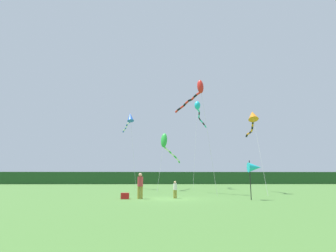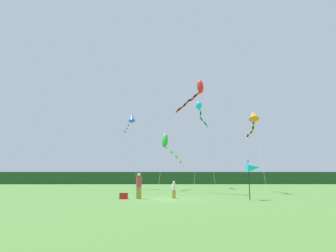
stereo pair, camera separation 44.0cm
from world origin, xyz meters
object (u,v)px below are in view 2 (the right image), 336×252
at_px(person_adult, 139,184).
at_px(kite_orange, 253,117).
at_px(person_child, 174,189).
at_px(kite_red, 197,91).
at_px(cooler_box, 124,196).
at_px(kite_cyan, 200,108).
at_px(kite_blue, 131,119).
at_px(banner_flag_pole, 253,168).
at_px(kite_green, 167,144).

xyz_separation_m(person_adult, kite_orange, (10.80, 6.74, 6.47)).
relative_size(person_child, kite_red, 0.12).
relative_size(cooler_box, kite_red, 0.05).
height_order(kite_cyan, kite_red, kite_cyan).
distance_m(kite_cyan, kite_red, 13.02).
height_order(cooler_box, kite_cyan, kite_cyan).
xyz_separation_m(person_child, kite_cyan, (4.23, 17.54, 10.56)).
height_order(person_child, kite_blue, kite_blue).
height_order(person_child, kite_red, kite_red).
bearing_deg(banner_flag_pole, kite_green, 112.99).
relative_size(person_adult, kite_orange, 0.22).
distance_m(banner_flag_pole, kite_blue, 21.64).
bearing_deg(kite_cyan, person_adult, -110.66).
distance_m(kite_orange, kite_red, 6.46).
bearing_deg(cooler_box, kite_green, 76.33).
bearing_deg(person_adult, person_child, 10.58).
distance_m(kite_orange, kite_green, 10.86).
xyz_separation_m(cooler_box, kite_red, (6.03, 5.32, 9.56)).
distance_m(person_child, kite_green, 13.38).
bearing_deg(kite_red, person_adult, -133.53).
xyz_separation_m(person_child, banner_flag_pole, (5.52, -1.64, 1.50)).
bearing_deg(kite_cyan, kite_blue, -168.94).
relative_size(person_adult, cooler_box, 3.20).
relative_size(kite_green, kite_blue, 0.79).
bearing_deg(kite_cyan, kite_orange, -70.44).
bearing_deg(person_child, kite_red, 63.25).
height_order(kite_red, kite_blue, kite_red).
bearing_deg(kite_blue, person_child, -71.26).
xyz_separation_m(person_adult, kite_green, (2.10, 12.95, 4.52)).
distance_m(person_adult, kite_orange, 14.28).
bearing_deg(banner_flag_pole, kite_orange, 71.05).
distance_m(person_child, kite_cyan, 20.90).
distance_m(kite_green, kite_blue, 6.95).
distance_m(cooler_box, kite_blue, 18.71).
height_order(cooler_box, kite_green, kite_green).
xyz_separation_m(person_adult, person_child, (2.57, 0.48, -0.32)).
bearing_deg(kite_orange, person_adult, -148.03).
xyz_separation_m(cooler_box, kite_blue, (-1.68, 16.25, 9.13)).
xyz_separation_m(banner_flag_pole, kite_cyan, (-1.29, 19.18, 9.06)).
xyz_separation_m(kite_orange, kite_blue, (-13.55, 9.41, 1.85)).
xyz_separation_m(person_child, kite_orange, (8.23, 6.26, 6.80)).
relative_size(person_adult, banner_flag_pole, 0.68).
bearing_deg(kite_cyan, banner_flag_pole, -86.14).
bearing_deg(kite_red, cooler_box, -138.58).
height_order(person_adult, kite_green, kite_green).
bearing_deg(banner_flag_pole, kite_red, 116.14).
relative_size(person_child, cooler_box, 2.19).
xyz_separation_m(person_adult, kite_cyan, (6.79, 18.02, 10.23)).
bearing_deg(person_adult, kite_blue, 99.66).
xyz_separation_m(cooler_box, kite_green, (3.17, 13.05, 5.33)).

